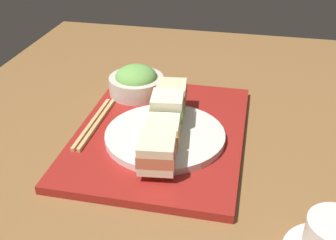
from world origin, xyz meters
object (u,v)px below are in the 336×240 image
at_px(chopsticks_pair, 95,123).
at_px(sandwich_farmost, 157,153).
at_px(sandwich_inner_far, 162,132).
at_px(salad_bowl, 136,82).
at_px(sandwich_nearmost, 171,95).
at_px(sandwich_plate, 165,136).
at_px(sandwich_inner_near, 167,109).

bearing_deg(chopsticks_pair, sandwich_farmost, 51.77).
distance_m(sandwich_inner_far, salad_bowl, 0.23).
height_order(sandwich_nearmost, salad_bowl, same).
height_order(sandwich_inner_far, chopsticks_pair, sandwich_inner_far).
relative_size(sandwich_plate, sandwich_inner_near, 3.25).
distance_m(sandwich_nearmost, chopsticks_pair, 0.17).
relative_size(sandwich_nearmost, sandwich_inner_near, 1.03).
distance_m(sandwich_plate, sandwich_farmost, 0.11).
distance_m(sandwich_nearmost, sandwich_farmost, 0.21).
relative_size(sandwich_nearmost, chopsticks_pair, 0.37).
xyz_separation_m(sandwich_plate, salad_bowl, (-0.17, -0.10, 0.02)).
bearing_deg(chopsticks_pair, sandwich_nearmost, 120.95).
bearing_deg(sandwich_nearmost, sandwich_plate, 5.09).
height_order(sandwich_inner_far, sandwich_farmost, sandwich_farmost).
height_order(sandwich_nearmost, sandwich_inner_far, sandwich_nearmost).
height_order(sandwich_inner_near, chopsticks_pair, sandwich_inner_near).
distance_m(sandwich_inner_near, sandwich_inner_far, 0.07).
relative_size(sandwich_plate, chopsticks_pair, 1.16).
height_order(sandwich_nearmost, chopsticks_pair, sandwich_nearmost).
height_order(sandwich_plate, salad_bowl, salad_bowl).
bearing_deg(chopsticks_pair, salad_bowl, 163.54).
bearing_deg(sandwich_nearmost, sandwich_farmost, 5.09).
xyz_separation_m(sandwich_nearmost, sandwich_inner_near, (0.07, 0.01, 0.00)).
bearing_deg(sandwich_nearmost, salad_bowl, -125.53).
bearing_deg(sandwich_inner_near, sandwich_plate, 5.09).
bearing_deg(sandwich_inner_near, sandwich_nearmost, -174.91).
xyz_separation_m(sandwich_farmost, chopsticks_pair, (-0.13, -0.16, -0.04)).
xyz_separation_m(sandwich_inner_far, salad_bowl, (-0.21, -0.11, -0.01)).
xyz_separation_m(sandwich_inner_near, salad_bowl, (-0.14, -0.10, -0.02)).
distance_m(sandwich_inner_far, chopsticks_pair, 0.17).
bearing_deg(salad_bowl, chopsticks_pair, -16.46).
relative_size(sandwich_nearmost, sandwich_inner_far, 0.99).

